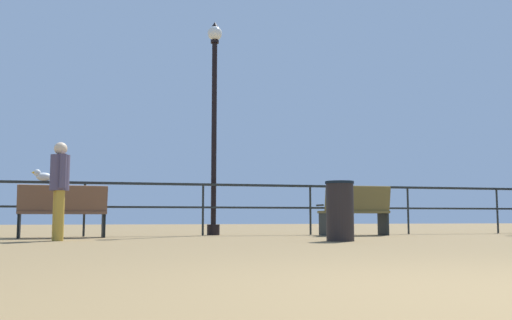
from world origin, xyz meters
The scene contains 7 objects.
pier_railing centered at (0.00, 9.26, 0.79)m, with size 23.24×0.05×1.06m.
bench_near_left centered at (-2.65, 8.48, 0.51)m, with size 1.56×0.77×0.93m.
bench_near_right centered at (3.01, 8.48, 0.54)m, with size 1.40×0.66×1.00m.
lamppost_center centered at (0.26, 9.49, 2.61)m, with size 0.31×0.31×4.58m.
person_by_bench centered at (-2.61, 7.17, 0.89)m, with size 0.30×0.48×1.55m.
seagull_on_rail centered at (-3.10, 9.25, 1.16)m, with size 0.44×0.27×0.22m.
trash_bin centered at (1.61, 5.95, 0.46)m, with size 0.45×0.45×0.92m.
Camera 1 is at (-1.81, -2.19, 0.36)m, focal length 39.61 mm.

